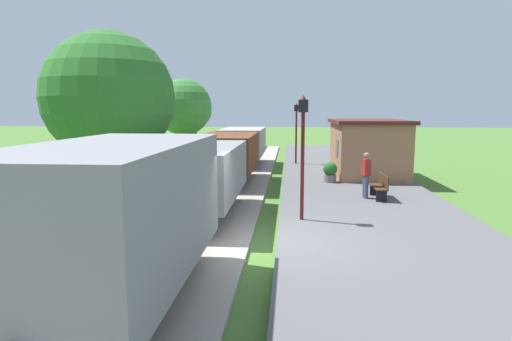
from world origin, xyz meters
TOP-DOWN VIEW (x-y plane):
  - ground_plane at (0.00, 0.00)m, footprint 160.00×160.00m
  - platform_slab at (3.20, 0.00)m, footprint 6.00×60.00m
  - track_ballast at (-2.40, 0.00)m, footprint 3.80×60.00m
  - rail_near at (-1.68, 0.00)m, footprint 0.07×60.00m
  - rail_far at (-3.12, 0.00)m, footprint 0.07×60.00m
  - freight_train at (-2.40, 5.52)m, footprint 2.50×26.00m
  - station_hut at (4.40, 11.62)m, footprint 3.50×5.80m
  - bench_near_hut at (3.86, 5.46)m, footprint 0.42×1.50m
  - person_waiting at (3.33, 5.51)m, footprint 0.32×0.43m
  - potted_planter at (2.35, 9.10)m, footprint 0.64×0.64m
  - lamp_post_near at (0.88, 2.12)m, footprint 0.28×0.28m
  - lamp_post_far at (0.88, 15.93)m, footprint 0.28×0.28m
  - tree_trackside_mid at (-6.04, 4.74)m, footprint 4.71×4.71m
  - tree_trackside_far at (-8.63, 12.83)m, footprint 4.00×4.00m
  - tree_field_left at (-7.18, 20.40)m, footprint 4.06×4.06m
  - tree_field_distant at (-8.04, 28.00)m, footprint 3.04×3.04m

SIDE VIEW (x-z plane):
  - ground_plane at x=0.00m, z-range 0.00..0.00m
  - track_ballast at x=-2.40m, z-range 0.00..0.12m
  - platform_slab at x=3.20m, z-range 0.00..0.25m
  - rail_near at x=-1.68m, z-range 0.12..0.26m
  - rail_far at x=-3.12m, z-range 0.12..0.26m
  - bench_near_hut at x=3.86m, z-range 0.27..1.18m
  - potted_planter at x=2.35m, z-range 0.26..1.18m
  - person_waiting at x=3.33m, z-range 0.33..2.04m
  - freight_train at x=-2.40m, z-range 0.12..2.84m
  - station_hut at x=4.40m, z-range 0.26..3.04m
  - lamp_post_near at x=0.88m, z-range 0.95..4.65m
  - lamp_post_far at x=0.88m, z-range 0.95..4.65m
  - tree_field_distant at x=-8.04m, z-range 0.96..5.96m
  - tree_field_left at x=-7.18m, z-range 0.84..6.59m
  - tree_trackside_far at x=-8.63m, z-range 0.86..6.60m
  - tree_trackside_mid at x=-6.04m, z-range 0.80..7.11m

